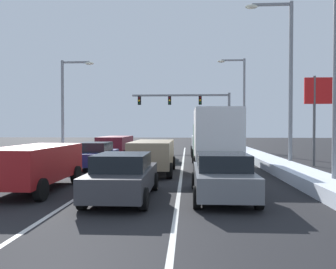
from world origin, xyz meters
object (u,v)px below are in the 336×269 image
suv_white_right_lane_third (204,144)px  traffic_light_gantry (194,106)px  sedan_navy_left_lane_second (95,155)px  sedan_silver_center_lane_third (157,150)px  street_lamp_right_far (241,97)px  suv_red_left_lane_nearest (36,164)px  roadside_sign_right (331,100)px  street_lamp_right_near (326,54)px  sedan_charcoal_center_lane_nearest (123,176)px  street_lamp_right_mid (285,71)px  suv_maroon_left_lane_third (116,145)px  box_truck_right_lane_second (215,136)px  sedan_gray_right_lane_nearest (222,175)px  street_lamp_left_mid (67,99)px  suv_tan_center_lane_second (153,154)px

suv_white_right_lane_third → traffic_light_gantry: (-0.59, 9.46, 3.72)m
sedan_navy_left_lane_second → traffic_light_gantry: 19.67m
sedan_silver_center_lane_third → street_lamp_right_far: street_lamp_right_far is taller
suv_red_left_lane_nearest → roadside_sign_right: size_ratio=0.89×
suv_white_right_lane_third → street_lamp_right_near: size_ratio=0.58×
sedan_charcoal_center_lane_nearest → street_lamp_right_mid: size_ratio=0.48×
street_lamp_right_near → street_lamp_right_mid: (0.41, 6.62, 0.50)m
traffic_light_gantry → street_lamp_right_mid: size_ratio=1.16×
suv_maroon_left_lane_third → street_lamp_right_mid: street_lamp_right_mid is taller
suv_maroon_left_lane_third → sedan_charcoal_center_lane_nearest: bearing=-76.8°
sedan_navy_left_lane_second → roadside_sign_right: size_ratio=0.82×
roadside_sign_right → sedan_silver_center_lane_third: bearing=163.8°
suv_maroon_left_lane_third → traffic_light_gantry: (6.32, 11.81, 3.72)m
sedan_charcoal_center_lane_nearest → roadside_sign_right: 15.06m
sedan_silver_center_lane_third → roadside_sign_right: size_ratio=0.82×
box_truck_right_lane_second → street_lamp_right_mid: (3.89, -0.06, 3.63)m
sedan_gray_right_lane_nearest → traffic_light_gantry: size_ratio=0.41×
sedan_silver_center_lane_third → traffic_light_gantry: size_ratio=0.41×
suv_white_right_lane_third → roadside_sign_right: (7.35, -7.03, 3.00)m
sedan_navy_left_lane_second → street_lamp_left_mid: street_lamp_left_mid is taller
suv_white_right_lane_third → traffic_light_gantry: bearing=93.6°
traffic_light_gantry → street_lamp_right_mid: bearing=-75.6°
box_truck_right_lane_second → traffic_light_gantry: 18.38m
street_lamp_right_far → roadside_sign_right: bearing=-72.5°
sedan_silver_center_lane_third → suv_tan_center_lane_second: bearing=-86.7°
box_truck_right_lane_second → street_lamp_right_near: bearing=-62.5°
sedan_charcoal_center_lane_nearest → suv_red_left_lane_nearest: size_ratio=0.92×
street_lamp_right_near → suv_white_right_lane_third: bearing=103.5°
suv_tan_center_lane_second → street_lamp_right_mid: (7.23, 2.11, 4.52)m
box_truck_right_lane_second → suv_red_left_lane_nearest: 10.16m
sedan_charcoal_center_lane_nearest → sedan_silver_center_lane_third: 13.12m
street_lamp_left_mid → roadside_sign_right: 19.08m
suv_white_right_lane_third → street_lamp_right_near: street_lamp_right_near is taller
sedan_gray_right_lane_nearest → sedan_charcoal_center_lane_nearest: 3.30m
sedan_navy_left_lane_second → street_lamp_right_far: (10.41, 13.31, 4.53)m
box_truck_right_lane_second → roadside_sign_right: bearing=13.0°
suv_maroon_left_lane_third → street_lamp_left_mid: size_ratio=0.64×
suv_white_right_lane_third → street_lamp_right_near: 16.30m
sedan_gray_right_lane_nearest → roadside_sign_right: roadside_sign_right is taller
box_truck_right_lane_second → traffic_light_gantry: traffic_light_gantry is taller
street_lamp_right_mid → street_lamp_right_near: bearing=-93.6°
street_lamp_right_near → street_lamp_right_far: bearing=89.9°
street_lamp_right_far → roadside_sign_right: (3.64, -11.54, -1.28)m
sedan_gray_right_lane_nearest → suv_maroon_left_lane_third: bearing=115.2°
suv_maroon_left_lane_third → street_lamp_right_near: (10.59, -13.01, 4.02)m
suv_red_left_lane_nearest → sedan_silver_center_lane_third: bearing=73.8°
sedan_gray_right_lane_nearest → roadside_sign_right: bearing=51.9°
suv_tan_center_lane_second → street_lamp_right_mid: bearing=16.3°
box_truck_right_lane_second → sedan_navy_left_lane_second: box_truck_right_lane_second is taller
sedan_gray_right_lane_nearest → box_truck_right_lane_second: bearing=87.2°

